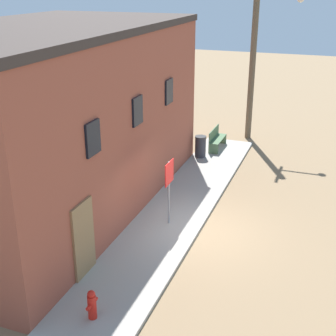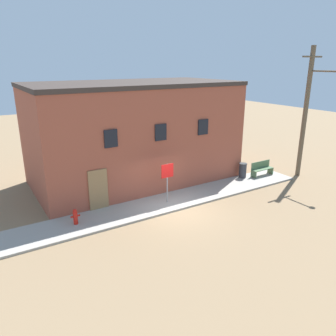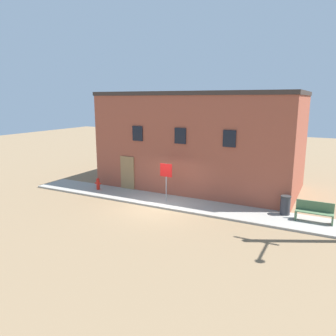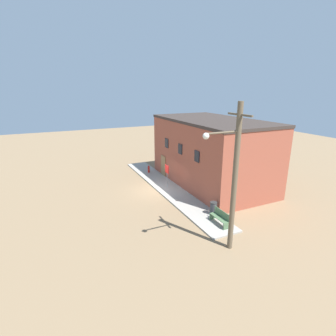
# 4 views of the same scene
# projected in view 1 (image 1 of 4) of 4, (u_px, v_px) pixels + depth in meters

# --- Properties ---
(ground_plane) EXTENTS (80.00, 80.00, 0.00)m
(ground_plane) POSITION_uv_depth(u_px,v_px,m) (200.00, 231.00, 14.96)
(ground_plane) COLOR #846B4C
(sidewalk) EXTENTS (18.06, 2.26, 0.11)m
(sidewalk) POSITION_uv_depth(u_px,v_px,m) (167.00, 224.00, 15.30)
(sidewalk) COLOR #9E998E
(sidewalk) RESTS_ON ground
(brick_building) EXTENTS (12.43, 6.65, 6.18)m
(brick_building) POSITION_uv_depth(u_px,v_px,m) (49.00, 119.00, 15.83)
(brick_building) COLOR #9E4C38
(brick_building) RESTS_ON ground
(fire_hydrant) EXTENTS (0.44, 0.21, 0.76)m
(fire_hydrant) POSITION_uv_depth(u_px,v_px,m) (92.00, 304.00, 10.85)
(fire_hydrant) COLOR red
(fire_hydrant) RESTS_ON sidewalk
(stop_sign) EXTENTS (0.73, 0.06, 2.14)m
(stop_sign) POSITION_uv_depth(u_px,v_px,m) (169.00, 181.00, 14.70)
(stop_sign) COLOR gray
(stop_sign) RESTS_ON sidewalk
(bench) EXTENTS (1.66, 0.44, 0.95)m
(bench) POSITION_uv_depth(u_px,v_px,m) (216.00, 139.00, 21.85)
(bench) COLOR #4C6B47
(bench) RESTS_ON sidewalk
(trash_bin) EXTENTS (0.50, 0.50, 0.95)m
(trash_bin) POSITION_uv_depth(u_px,v_px,m) (200.00, 146.00, 20.80)
(trash_bin) COLOR #333338
(trash_bin) RESTS_ON sidewalk
(utility_pole) EXTENTS (1.80, 2.25, 8.27)m
(utility_pole) POSITION_uv_depth(u_px,v_px,m) (256.00, 50.00, 22.14)
(utility_pole) COLOR brown
(utility_pole) RESTS_ON ground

